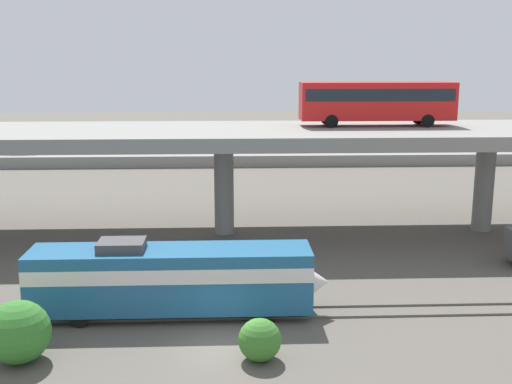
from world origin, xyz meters
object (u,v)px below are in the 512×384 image
parked_car_2 (361,144)px  parked_car_3 (145,142)px  parked_car_1 (20,148)px  train_locomotive (185,276)px  transit_bus_on_overpass (377,100)px

parked_car_2 → parked_car_3: 28.97m
parked_car_1 → parked_car_3: same height
train_locomotive → parked_car_3: train_locomotive is taller
parked_car_3 → transit_bus_on_overpass: bearing=-57.4°
parked_car_3 → parked_car_2: bearing=-4.9°
parked_car_1 → parked_car_2: (44.08, 2.01, -0.00)m
parked_car_1 → parked_car_3: 15.86m
train_locomotive → parked_car_1: bearing=116.4°
transit_bus_on_overpass → parked_car_3: bearing=122.6°
parked_car_2 → transit_bus_on_overpass: bearing=-100.0°
train_locomotive → parked_car_1: train_locomotive is taller
train_locomotive → parked_car_1: 54.58m
transit_bus_on_overpass → parked_car_1: size_ratio=2.56×
parked_car_1 → transit_bus_on_overpass: bearing=140.5°
train_locomotive → transit_bus_on_overpass: (13.95, 17.46, 8.04)m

